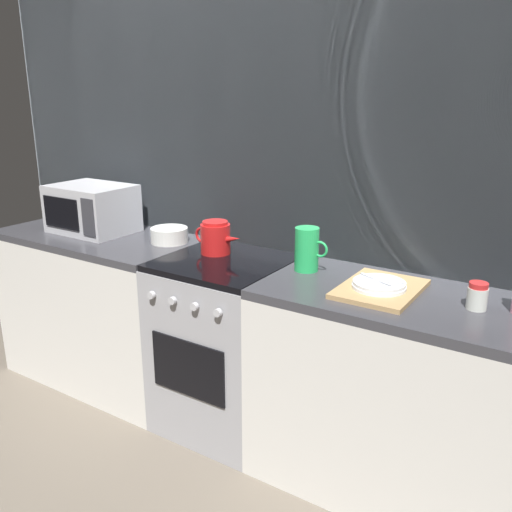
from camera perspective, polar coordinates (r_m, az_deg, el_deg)
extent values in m
plane|color=#6B6054|center=(3.05, -2.98, -16.76)|extent=(8.00, 8.00, 0.00)
cube|color=gray|center=(2.85, 0.50, 7.02)|extent=(3.60, 0.05, 2.40)
cube|color=#A8B2BC|center=(2.83, 0.26, 6.96)|extent=(3.58, 0.01, 2.39)
cube|color=silver|center=(3.40, -15.57, -5.49)|extent=(1.20, 0.60, 0.86)
cube|color=#38383D|center=(3.26, -16.19, 1.86)|extent=(1.20, 0.60, 0.04)
cube|color=#9E9EA3|center=(2.83, -3.12, -9.43)|extent=(0.60, 0.60, 0.87)
cube|color=black|center=(2.66, -3.27, -0.72)|extent=(0.59, 0.59, 0.03)
cube|color=black|center=(2.61, -7.13, -11.58)|extent=(0.42, 0.01, 0.28)
cylinder|color=#B7B7BC|center=(2.58, -10.86, -4.03)|extent=(0.04, 0.02, 0.04)
cylinder|color=#B7B7BC|center=(2.50, -8.73, -4.63)|extent=(0.04, 0.02, 0.04)
cylinder|color=#B7B7BC|center=(2.42, -6.45, -5.26)|extent=(0.04, 0.02, 0.04)
cylinder|color=#B7B7BC|center=(2.35, -4.02, -5.92)|extent=(0.04, 0.02, 0.04)
cube|color=silver|center=(2.48, 14.58, -14.31)|extent=(1.20, 0.60, 0.86)
cube|color=#38383D|center=(2.28, 15.42, -4.57)|extent=(1.20, 0.60, 0.04)
cube|color=#B2B2B7|center=(3.30, -16.71, 4.78)|extent=(0.46, 0.34, 0.27)
cube|color=black|center=(3.23, -19.68, 4.26)|extent=(0.28, 0.01, 0.17)
cube|color=#333338|center=(3.06, -17.12, 3.84)|extent=(0.09, 0.01, 0.21)
cylinder|color=red|center=(2.75, -4.25, 1.80)|extent=(0.15, 0.15, 0.15)
cylinder|color=red|center=(2.73, -4.29, 3.48)|extent=(0.13, 0.13, 0.02)
cone|color=red|center=(2.68, -2.38, 1.78)|extent=(0.10, 0.04, 0.05)
torus|color=red|center=(2.80, -5.65, 2.19)|extent=(0.08, 0.01, 0.08)
cylinder|color=silver|center=(2.98, -9.03, 2.17)|extent=(0.20, 0.20, 0.08)
cylinder|color=green|center=(2.48, 5.31, 0.72)|extent=(0.11, 0.11, 0.20)
torus|color=green|center=(2.45, 6.70, 0.70)|extent=(0.08, 0.01, 0.08)
cube|color=tan|center=(2.30, 12.86, -3.35)|extent=(0.30, 0.40, 0.02)
cylinder|color=silver|center=(2.28, 12.71, -3.10)|extent=(0.22, 0.22, 0.01)
cylinder|color=silver|center=(2.27, 12.73, -2.77)|extent=(0.21, 0.21, 0.01)
cylinder|color=silver|center=(2.26, 13.22, -2.59)|extent=(0.16, 0.07, 0.01)
cube|color=silver|center=(2.29, 12.37, -2.35)|extent=(0.16, 0.09, 0.00)
cylinder|color=silver|center=(2.22, 22.07, -4.11)|extent=(0.08, 0.08, 0.08)
cylinder|color=red|center=(2.20, 22.22, -2.84)|extent=(0.07, 0.07, 0.02)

